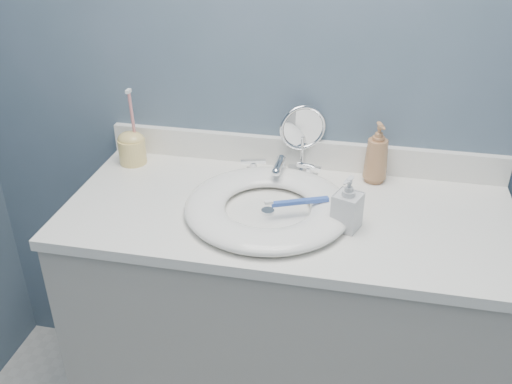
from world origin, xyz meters
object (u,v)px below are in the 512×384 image
(soap_bottle_clear, at_px, (348,203))
(toothbrush_holder, at_px, (132,146))
(soap_bottle_amber, at_px, (377,153))
(makeup_mirror, at_px, (303,135))

(soap_bottle_clear, bearing_deg, toothbrush_holder, -178.67)
(soap_bottle_clear, distance_m, toothbrush_holder, 0.72)
(soap_bottle_amber, height_order, toothbrush_holder, toothbrush_holder)
(soap_bottle_amber, xyz_separation_m, toothbrush_holder, (-0.75, -0.03, -0.04))
(soap_bottle_clear, relative_size, toothbrush_holder, 0.60)
(soap_bottle_amber, xyz_separation_m, soap_bottle_clear, (-0.06, -0.27, -0.02))
(soap_bottle_amber, relative_size, toothbrush_holder, 0.75)
(makeup_mirror, relative_size, soap_bottle_clear, 1.45)
(makeup_mirror, distance_m, toothbrush_holder, 0.53)
(soap_bottle_clear, bearing_deg, makeup_mirror, 138.34)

